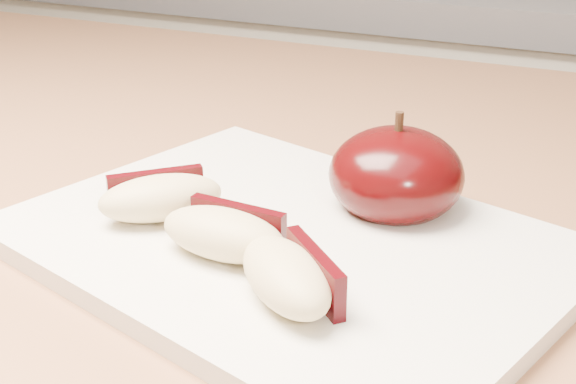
% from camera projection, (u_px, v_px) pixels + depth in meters
% --- Properties ---
extents(back_cabinet, '(2.40, 0.62, 0.94)m').
position_uv_depth(back_cabinet, '(492.00, 266.00, 1.29)').
color(back_cabinet, silver).
rests_on(back_cabinet, ground).
extents(cutting_board, '(0.34, 0.28, 0.01)m').
position_uv_depth(cutting_board, '(288.00, 245.00, 0.43)').
color(cutting_board, silver).
rests_on(cutting_board, island_counter).
extents(apple_half, '(0.08, 0.08, 0.06)m').
position_uv_depth(apple_half, '(396.00, 175.00, 0.45)').
color(apple_half, black).
rests_on(apple_half, cutting_board).
extents(apple_wedge_a, '(0.07, 0.07, 0.02)m').
position_uv_depth(apple_wedge_a, '(160.00, 197.00, 0.44)').
color(apple_wedge_a, '#CFB883').
rests_on(apple_wedge_a, cutting_board).
extents(apple_wedge_b, '(0.07, 0.04, 0.02)m').
position_uv_depth(apple_wedge_b, '(225.00, 233.00, 0.40)').
color(apple_wedge_b, '#CFB883').
rests_on(apple_wedge_b, cutting_board).
extents(apple_wedge_c, '(0.07, 0.07, 0.02)m').
position_uv_depth(apple_wedge_c, '(289.00, 276.00, 0.36)').
color(apple_wedge_c, '#CFB883').
rests_on(apple_wedge_c, cutting_board).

